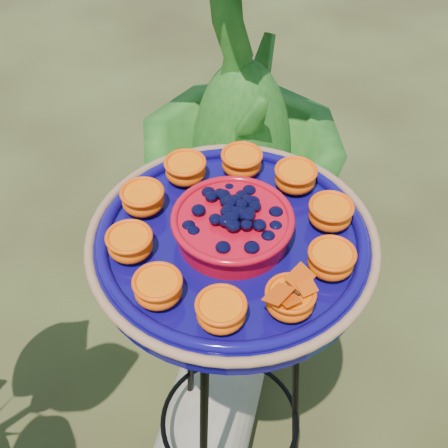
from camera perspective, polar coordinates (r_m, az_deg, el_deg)
The scene contains 4 objects.
tripod_stand at distance 1.20m, azimuth 0.60°, elevation -12.96°, with size 0.32×0.33×0.81m.
feeder_dish at distance 0.91m, azimuth 0.77°, elevation -1.33°, with size 0.44×0.44×0.10m.
driftwood_log at distance 1.61m, azimuth -0.83°, elevation -15.60°, with size 0.21×0.21×0.64m, color gray.
shrub_back_right at distance 1.71m, azimuth 1.72°, elevation 10.70°, with size 0.60×0.60×1.06m, color #164813.
Camera 1 is at (-0.35, -0.30, 1.52)m, focal length 50.00 mm.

